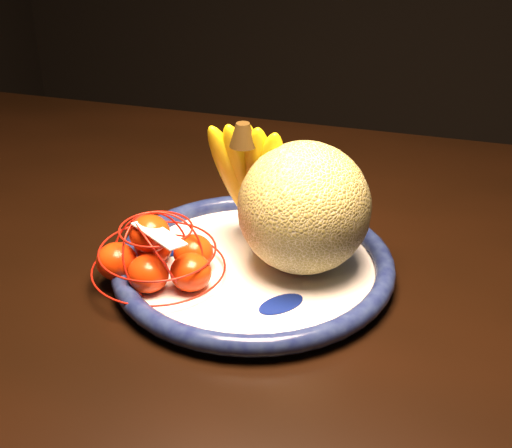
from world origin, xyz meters
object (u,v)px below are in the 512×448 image
(fruit_bowl, at_px, (253,266))
(cantaloupe, at_px, (304,208))
(dining_table, at_px, (258,294))
(mandarin_bag, at_px, (159,256))
(banana_bunch, at_px, (252,174))

(fruit_bowl, bearing_deg, cantaloupe, 21.63)
(dining_table, height_order, fruit_bowl, fruit_bowl)
(dining_table, xyz_separation_m, mandarin_bag, (-0.08, -0.14, 0.13))
(dining_table, relative_size, fruit_bowl, 4.52)
(banana_bunch, xyz_separation_m, mandarin_bag, (-0.08, -0.12, -0.07))
(dining_table, distance_m, fruit_bowl, 0.13)
(dining_table, height_order, banana_bunch, banana_bunch)
(cantaloupe, relative_size, mandarin_bag, 0.93)
(fruit_bowl, distance_m, cantaloupe, 0.10)
(cantaloupe, height_order, banana_bunch, banana_bunch)
(banana_bunch, height_order, mandarin_bag, banana_bunch)
(fruit_bowl, relative_size, banana_bunch, 1.84)
(banana_bunch, bearing_deg, fruit_bowl, -71.55)
(dining_table, bearing_deg, cantaloupe, -38.04)
(dining_table, relative_size, mandarin_bag, 9.21)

